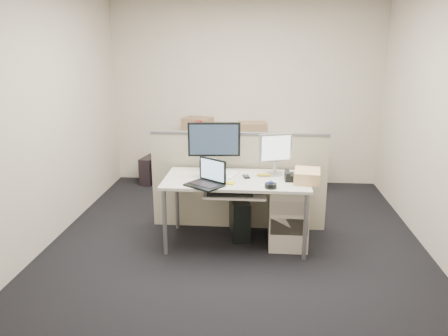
# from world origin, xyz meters

# --- Properties ---
(floor) EXTENTS (4.00, 4.50, 0.01)m
(floor) POSITION_xyz_m (0.00, 0.00, -0.01)
(floor) COLOR black
(floor) RESTS_ON ground
(wall_back) EXTENTS (4.00, 0.02, 2.70)m
(wall_back) POSITION_xyz_m (0.00, 2.25, 1.35)
(wall_back) COLOR beige
(wall_back) RESTS_ON ground
(wall_front) EXTENTS (4.00, 0.02, 2.70)m
(wall_front) POSITION_xyz_m (0.00, -2.25, 1.35)
(wall_front) COLOR beige
(wall_front) RESTS_ON ground
(wall_left) EXTENTS (0.02, 4.50, 2.70)m
(wall_left) POSITION_xyz_m (-2.00, 0.00, 1.35)
(wall_left) COLOR beige
(wall_left) RESTS_ON ground
(wall_right) EXTENTS (0.02, 4.50, 2.70)m
(wall_right) POSITION_xyz_m (2.00, 0.00, 1.35)
(wall_right) COLOR beige
(wall_right) RESTS_ON ground
(desk) EXTENTS (1.50, 0.75, 0.73)m
(desk) POSITION_xyz_m (0.00, 0.00, 0.66)
(desk) COLOR beige
(desk) RESTS_ON floor
(keyboard_tray) EXTENTS (0.62, 0.32, 0.02)m
(keyboard_tray) POSITION_xyz_m (0.00, -0.18, 0.62)
(keyboard_tray) COLOR beige
(keyboard_tray) RESTS_ON desk
(drawer_pedestal) EXTENTS (0.40, 0.55, 0.65)m
(drawer_pedestal) POSITION_xyz_m (0.55, 0.05, 0.33)
(drawer_pedestal) COLOR beige
(drawer_pedestal) RESTS_ON floor
(cubicle_partition) EXTENTS (2.00, 0.06, 1.10)m
(cubicle_partition) POSITION_xyz_m (0.00, 0.45, 0.55)
(cubicle_partition) COLOR #A59F8A
(cubicle_partition) RESTS_ON floor
(back_counter) EXTENTS (2.00, 0.60, 0.72)m
(back_counter) POSITION_xyz_m (0.00, 1.93, 0.36)
(back_counter) COLOR beige
(back_counter) RESTS_ON floor
(monitor_main) EXTENTS (0.57, 0.26, 0.56)m
(monitor_main) POSITION_xyz_m (-0.25, 0.18, 1.01)
(monitor_main) COLOR black
(monitor_main) RESTS_ON desk
(monitor_small) EXTENTS (0.40, 0.29, 0.44)m
(monitor_small) POSITION_xyz_m (0.40, 0.18, 0.95)
(monitor_small) COLOR #B7B7BC
(monitor_small) RESTS_ON desk
(laptop) EXTENTS (0.42, 0.40, 0.25)m
(laptop) POSITION_xyz_m (-0.30, -0.28, 0.86)
(laptop) COLOR black
(laptop) RESTS_ON desk
(trackball) EXTENTS (0.16, 0.16, 0.05)m
(trackball) POSITION_xyz_m (0.35, -0.28, 0.75)
(trackball) COLOR black
(trackball) RESTS_ON desk
(desk_phone) EXTENTS (0.21, 0.17, 0.07)m
(desk_phone) POSITION_xyz_m (0.60, -0.01, 0.76)
(desk_phone) COLOR black
(desk_phone) RESTS_ON desk
(paper_stack) EXTENTS (0.30, 0.34, 0.01)m
(paper_stack) POSITION_xyz_m (-0.12, 0.12, 0.74)
(paper_stack) COLOR silver
(paper_stack) RESTS_ON desk
(sticky_pad) EXTENTS (0.10, 0.10, 0.01)m
(sticky_pad) POSITION_xyz_m (-0.05, -0.18, 0.74)
(sticky_pad) COLOR yellow
(sticky_pad) RESTS_ON desk
(travel_mug) EXTENTS (0.08, 0.08, 0.16)m
(travel_mug) POSITION_xyz_m (-0.35, 0.02, 0.81)
(travel_mug) COLOR black
(travel_mug) RESTS_ON desk
(banana) EXTENTS (0.16, 0.04, 0.04)m
(banana) POSITION_xyz_m (0.28, 0.10, 0.75)
(banana) COLOR yellow
(banana) RESTS_ON desk
(cellphone) EXTENTS (0.08, 0.12, 0.02)m
(cellphone) POSITION_xyz_m (0.10, 0.05, 0.74)
(cellphone) COLOR black
(cellphone) RESTS_ON desk
(manila_folders) EXTENTS (0.29, 0.35, 0.12)m
(manila_folders) POSITION_xyz_m (0.72, -0.05, 0.79)
(manila_folders) COLOR tan
(manila_folders) RESTS_ON desk
(keyboard) EXTENTS (0.47, 0.18, 0.03)m
(keyboard) POSITION_xyz_m (-0.05, -0.22, 0.64)
(keyboard) COLOR black
(keyboard) RESTS_ON keyboard_tray
(pc_tower_desk) EXTENTS (0.26, 0.49, 0.44)m
(pc_tower_desk) POSITION_xyz_m (0.03, 0.20, 0.22)
(pc_tower_desk) COLOR black
(pc_tower_desk) RESTS_ON floor
(pc_tower_spare_dark) EXTENTS (0.25, 0.46, 0.41)m
(pc_tower_spare_dark) POSITION_xyz_m (-1.45, 2.03, 0.20)
(pc_tower_spare_dark) COLOR black
(pc_tower_spare_dark) RESTS_ON floor
(pc_tower_spare_silver) EXTENTS (0.18, 0.41, 0.38)m
(pc_tower_spare_silver) POSITION_xyz_m (-1.30, 2.03, 0.19)
(pc_tower_spare_silver) COLOR #B7B7BC
(pc_tower_spare_silver) RESTS_ON floor
(cardboard_box_left) EXTENTS (0.48, 0.41, 0.30)m
(cardboard_box_left) POSITION_xyz_m (-0.70, 2.05, 0.87)
(cardboard_box_left) COLOR #8D6D4E
(cardboard_box_left) RESTS_ON back_counter
(cardboard_box_right) EXTENTS (0.43, 0.35, 0.29)m
(cardboard_box_right) POSITION_xyz_m (0.12, 1.81, 0.86)
(cardboard_box_right) COLOR #8D6D4E
(cardboard_box_right) RESTS_ON back_counter
(red_binder) EXTENTS (0.14, 0.32, 0.29)m
(red_binder) POSITION_xyz_m (-0.66, 1.83, 0.86)
(red_binder) COLOR #94030A
(red_binder) RESTS_ON back_counter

